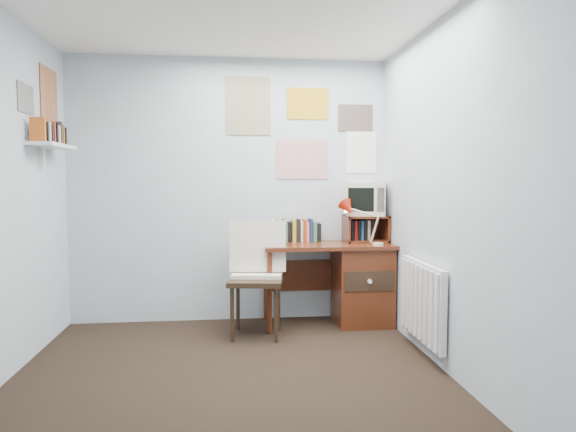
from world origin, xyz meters
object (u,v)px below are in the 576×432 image
desk (356,281)px  crt_tv (366,198)px  desk_lamp (378,226)px  tv_riser (366,229)px  wall_shelf (52,146)px  radiator (422,301)px  desk_chair (256,281)px

desk → crt_tv: 0.80m
desk → crt_tv: (0.12, 0.13, 0.78)m
desk → desk_lamp: desk_lamp is taller
desk → crt_tv: crt_tv is taller
tv_riser → wall_shelf: (-2.69, -0.49, 0.74)m
radiator → desk_lamp: bearing=101.5°
wall_shelf → radiator: bearing=-10.9°
crt_tv → wall_shelf: bearing=-153.2°
desk → wall_shelf: 2.87m
desk → tv_riser: bearing=43.0°
desk_chair → desk_lamp: bearing=13.4°
desk → tv_riser: tv_riser is taller
desk → desk_lamp: size_ratio=3.29×
desk_chair → tv_riser: bearing=30.1°
desk_chair → tv_riser: 1.22m
desk → desk_chair: (-0.95, -0.30, 0.08)m
desk_chair → wall_shelf: (-1.62, -0.07, 1.14)m
desk → radiator: (0.29, -0.93, 0.01)m
radiator → crt_tv: bearing=98.8°
desk_chair → wall_shelf: bearing=-168.4°
tv_riser → desk_lamp: bearing=-85.6°
radiator → wall_shelf: (-2.86, 0.55, 1.20)m
desk → desk_lamp: bearing=-56.8°
desk_lamp → crt_tv: crt_tv is taller
desk_chair → desk_lamp: (1.10, 0.09, 0.46)m
desk_chair → desk_lamp: 1.19m
desk → wall_shelf: size_ratio=1.94×
radiator → wall_shelf: bearing=169.1°
desk_lamp → radiator: desk_lamp is taller
crt_tv → radiator: 1.32m
crt_tv → wall_shelf: (-2.70, -0.51, 0.44)m
desk → desk_chair: bearing=-162.3°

